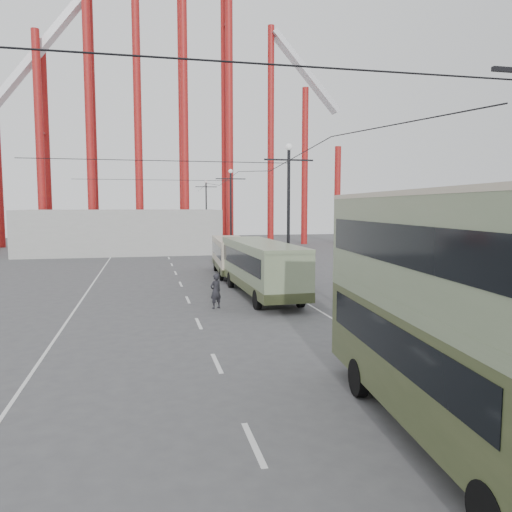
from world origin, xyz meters
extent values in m
plane|color=#464649|center=(0.00, 0.00, 0.00)|extent=(160.00, 160.00, 0.00)
cube|color=silver|center=(-1.00, 19.00, 0.01)|extent=(0.15, 82.00, 0.01)
cube|color=silver|center=(5.40, 20.00, 0.01)|extent=(0.12, 120.00, 0.01)
cube|color=silver|center=(-7.00, 20.00, 0.01)|extent=(0.12, 120.00, 0.01)
cylinder|color=black|center=(5.60, 18.00, 4.50)|extent=(0.20, 0.20, 9.00)
cylinder|color=black|center=(5.60, 18.00, 0.25)|extent=(0.44, 0.44, 0.50)
cube|color=black|center=(5.60, 18.00, 8.30)|extent=(3.20, 0.10, 0.10)
sphere|color=white|center=(5.60, 18.00, 9.10)|extent=(0.44, 0.44, 0.44)
cylinder|color=black|center=(5.60, 40.00, 4.50)|extent=(0.20, 0.20, 9.00)
cylinder|color=black|center=(5.60, 40.00, 0.25)|extent=(0.44, 0.44, 0.50)
cube|color=black|center=(5.60, 40.00, 8.30)|extent=(3.20, 0.10, 0.10)
sphere|color=white|center=(5.60, 40.00, 9.10)|extent=(0.44, 0.44, 0.44)
cylinder|color=black|center=(5.60, 62.00, 4.50)|extent=(0.20, 0.20, 9.00)
cylinder|color=black|center=(5.60, 62.00, 0.25)|extent=(0.44, 0.44, 0.50)
cube|color=black|center=(5.60, 62.00, 8.30)|extent=(3.20, 0.10, 0.10)
sphere|color=white|center=(5.60, 62.00, 9.10)|extent=(0.44, 0.44, 0.44)
cylinder|color=maroon|center=(-16.00, 55.00, 13.50)|extent=(1.00, 1.00, 27.00)
cylinder|color=maroon|center=(-16.00, 59.00, 13.50)|extent=(1.00, 1.00, 27.00)
cylinder|color=maroon|center=(-10.00, 55.00, 18.00)|extent=(1.00, 1.00, 36.00)
cylinder|color=maroon|center=(-10.00, 59.00, 18.00)|extent=(1.00, 1.00, 36.00)
cylinder|color=maroon|center=(-4.00, 55.00, 22.50)|extent=(1.00, 1.00, 45.00)
cylinder|color=maroon|center=(-4.00, 59.00, 22.50)|extent=(1.00, 1.00, 45.00)
cylinder|color=maroon|center=(2.00, 55.00, 26.00)|extent=(1.00, 1.00, 52.00)
cylinder|color=maroon|center=(2.00, 59.00, 26.00)|extent=(1.00, 1.00, 52.00)
cylinder|color=maroon|center=(8.00, 55.00, 27.50)|extent=(1.00, 1.00, 55.00)
cylinder|color=maroon|center=(8.00, 59.00, 27.50)|extent=(1.00, 1.00, 55.00)
cylinder|color=maroon|center=(14.00, 56.00, 15.00)|extent=(0.90, 0.90, 30.00)
cylinder|color=maroon|center=(19.00, 56.00, 11.00)|extent=(0.90, 0.90, 22.00)
cylinder|color=maroon|center=(24.00, 56.00, 7.00)|extent=(0.90, 0.90, 14.00)
cube|color=silver|center=(19.00, 56.00, 24.00)|extent=(9.89, 2.00, 10.87)
cube|color=#A0A09B|center=(-6.00, 47.00, 2.50)|extent=(22.00, 10.00, 5.00)
cube|color=#394223|center=(3.46, -2.90, 1.76)|extent=(3.66, 10.89, 2.35)
cube|color=black|center=(3.46, -2.90, 2.24)|extent=(3.50, 8.76, 0.96)
cube|color=#6E7D5B|center=(3.46, -2.90, 3.10)|extent=(3.68, 10.89, 0.32)
cube|color=#6E7D5B|center=(3.46, -2.90, 4.43)|extent=(3.66, 10.89, 2.35)
cube|color=black|center=(3.46, -2.90, 4.54)|extent=(3.64, 10.25, 0.91)
cube|color=#BCB097|center=(3.46, -2.90, 5.67)|extent=(3.68, 10.89, 0.13)
cylinder|color=black|center=(2.54, 0.20, 0.53)|extent=(0.40, 1.09, 1.07)
cylinder|color=black|center=(4.94, -0.03, 0.53)|extent=(0.40, 1.09, 1.07)
cube|color=#6E7D5B|center=(3.43, 16.40, 1.83)|extent=(2.89, 11.58, 2.51)
cube|color=black|center=(3.43, 16.40, 2.25)|extent=(2.90, 10.32, 0.99)
cube|color=#394223|center=(3.43, 16.40, 0.84)|extent=(2.92, 11.58, 0.52)
cube|color=#6E7D5B|center=(3.43, 16.40, 3.17)|extent=(2.91, 11.58, 0.17)
cylinder|color=black|center=(2.16, 19.61, 0.52)|extent=(0.32, 1.05, 1.05)
cylinder|color=black|center=(4.53, 19.67, 0.52)|extent=(0.32, 1.05, 1.05)
cylinder|color=black|center=(2.33, 12.70, 0.52)|extent=(0.32, 1.05, 1.05)
cylinder|color=black|center=(4.70, 12.76, 0.52)|extent=(0.32, 1.05, 1.05)
cube|color=#BCB097|center=(3.24, 26.01, 1.61)|extent=(2.84, 9.31, 2.21)
cube|color=black|center=(3.24, 26.01, 1.98)|extent=(2.81, 8.21, 0.87)
cube|color=#394223|center=(3.24, 26.01, 0.74)|extent=(2.87, 9.31, 0.46)
cube|color=#BCB097|center=(3.24, 26.01, 2.78)|extent=(2.86, 9.31, 0.15)
cylinder|color=black|center=(2.35, 28.45, 0.46)|extent=(0.31, 0.93, 0.92)
cylinder|color=black|center=(4.42, 28.33, 0.46)|extent=(0.31, 0.93, 0.92)
cylinder|color=black|center=(2.04, 23.31, 0.46)|extent=(0.31, 0.93, 0.92)
cylinder|color=black|center=(4.12, 23.19, 0.46)|extent=(0.31, 0.93, 0.92)
imported|color=black|center=(0.25, 13.24, 0.93)|extent=(0.81, 0.72, 1.86)
camera|label=1|loc=(-3.29, -12.60, 5.38)|focal=35.00mm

